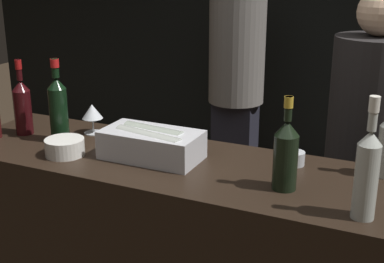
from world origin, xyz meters
The scene contains 11 objects.
wall_back_chalkboard centered at (0.00, 2.74, 1.40)m, with size 6.40×0.06×2.80m.
ice_bin_with_bottles centered at (-0.16, 0.28, 1.10)m, with size 0.38×0.20×0.12m.
bowl_white centered at (-0.48, 0.16, 1.07)m, with size 0.16×0.16×0.07m.
wine_glass centered at (-0.54, 0.44, 1.13)m, with size 0.09×0.09×0.13m.
candle_votive centered at (0.37, 0.44, 1.06)m, with size 0.08×0.08×0.05m.
red_wine_bottle_tall centered at (-0.81, 0.30, 1.17)m, with size 0.08×0.08×0.33m.
white_wine_bottle centered at (0.66, 0.11, 1.19)m, with size 0.07×0.07×0.38m.
red_wine_bottle_burgundy centered at (-0.61, 0.29, 1.19)m, with size 0.08×0.08×0.35m.
champagne_bottle centered at (0.39, 0.21, 1.17)m, with size 0.08×0.08×0.32m.
person_in_hoodie centered at (0.56, 1.07, 0.92)m, with size 0.38×0.38×1.66m.
person_blond_tee centered at (-0.45, 2.02, 0.97)m, with size 0.39×0.39×1.75m.
Camera 1 is at (0.81, -1.43, 1.80)m, focal length 50.00 mm.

